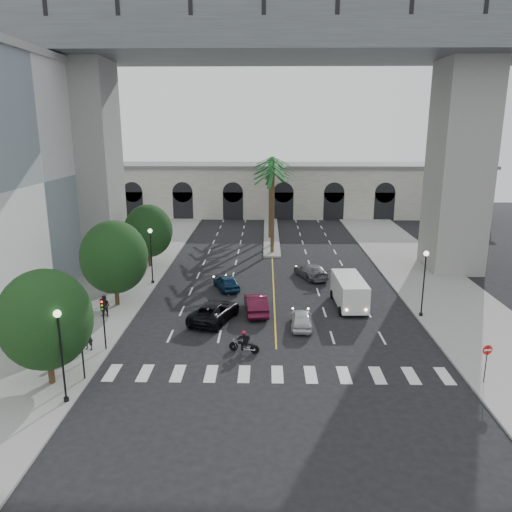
{
  "coord_description": "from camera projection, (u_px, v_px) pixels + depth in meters",
  "views": [
    {
      "loc": [
        -0.73,
        -28.73,
        14.41
      ],
      "look_at": [
        -1.44,
        6.0,
        5.41
      ],
      "focal_mm": 35.0,
      "sensor_mm": 36.0,
      "label": 1
    }
  ],
  "objects": [
    {
      "name": "car_b",
      "position": [
        256.0,
        304.0,
        39.69
      ],
      "size": [
        2.15,
        4.83,
        1.54
      ],
      "primitive_type": "imported",
      "rotation": [
        0.0,
        0.0,
        3.26
      ],
      "color": "#490E22",
      "rests_on": "ground"
    },
    {
      "name": "pedestrian_b",
      "position": [
        105.0,
        306.0,
        38.5
      ],
      "size": [
        0.94,
        0.81,
        1.69
      ],
      "primitive_type": "imported",
      "rotation": [
        0.0,
        0.0,
        -0.23
      ],
      "color": "black",
      "rests_on": "sidewalk_left"
    },
    {
      "name": "bridge",
      "position": [
        310.0,
        83.0,
        47.99
      ],
      "size": [
        75.0,
        13.0,
        26.0
      ],
      "color": "gray",
      "rests_on": "ground"
    },
    {
      "name": "motorcycle_rider",
      "position": [
        245.0,
        343.0,
        32.72
      ],
      "size": [
        2.03,
        0.79,
        1.51
      ],
      "rotation": [
        0.0,
        0.0,
        -0.3
      ],
      "color": "black",
      "rests_on": "ground"
    },
    {
      "name": "ground",
      "position": [
        277.0,
        363.0,
        31.41
      ],
      "size": [
        140.0,
        140.0,
        0.0
      ],
      "primitive_type": "plane",
      "color": "black",
      "rests_on": "ground"
    },
    {
      "name": "median",
      "position": [
        271.0,
        235.0,
        68.16
      ],
      "size": [
        2.0,
        24.0,
        0.2
      ],
      "primitive_type": "cube",
      "color": "gray",
      "rests_on": "ground"
    },
    {
      "name": "palm_a",
      "position": [
        273.0,
        176.0,
        56.22
      ],
      "size": [
        3.2,
        3.2,
        10.3
      ],
      "color": "#47331E",
      "rests_on": "ground"
    },
    {
      "name": "car_e",
      "position": [
        226.0,
        282.0,
        45.48
      ],
      "size": [
        3.0,
        4.4,
        1.39
      ],
      "primitive_type": "imported",
      "rotation": [
        0.0,
        0.0,
        3.51
      ],
      "color": "#112E4F",
      "rests_on": "ground"
    },
    {
      "name": "car_a",
      "position": [
        301.0,
        319.0,
        36.85
      ],
      "size": [
        1.7,
        3.94,
        1.32
      ],
      "primitive_type": "imported",
      "rotation": [
        0.0,
        0.0,
        3.11
      ],
      "color": "silver",
      "rests_on": "ground"
    },
    {
      "name": "street_tree_far",
      "position": [
        148.0,
        231.0,
        51.98
      ],
      "size": [
        5.04,
        5.04,
        6.68
      ],
      "color": "#382616",
      "rests_on": "ground"
    },
    {
      "name": "lamp_post_left_far",
      "position": [
        151.0,
        251.0,
        46.31
      ],
      "size": [
        0.4,
        0.4,
        5.35
      ],
      "color": "black",
      "rests_on": "ground"
    },
    {
      "name": "do_not_enter_sign",
      "position": [
        487.0,
        356.0,
        28.31
      ],
      "size": [
        0.6,
        0.15,
        2.48
      ],
      "rotation": [
        0.0,
        0.0,
        0.2
      ],
      "color": "black",
      "rests_on": "ground"
    },
    {
      "name": "palm_f",
      "position": [
        272.0,
        161.0,
        75.48
      ],
      "size": [
        3.2,
        3.2,
        10.7
      ],
      "color": "#47331E",
      "rests_on": "ground"
    },
    {
      "name": "lamp_post_right",
      "position": [
        424.0,
        278.0,
        38.12
      ],
      "size": [
        0.4,
        0.4,
        5.35
      ],
      "color": "black",
      "rests_on": "ground"
    },
    {
      "name": "traffic_signal_near",
      "position": [
        81.0,
        341.0,
        28.58
      ],
      "size": [
        0.25,
        0.18,
        3.65
      ],
      "color": "black",
      "rests_on": "ground"
    },
    {
      "name": "palm_b",
      "position": [
        273.0,
        170.0,
        60.02
      ],
      "size": [
        3.2,
        3.2,
        10.6
      ],
      "color": "#47331E",
      "rests_on": "ground"
    },
    {
      "name": "palm_d",
      "position": [
        273.0,
        163.0,
        67.7
      ],
      "size": [
        3.2,
        3.2,
        10.9
      ],
      "color": "#47331E",
      "rests_on": "ground"
    },
    {
      "name": "lamp_post_left_near",
      "position": [
        61.0,
        348.0,
        25.98
      ],
      "size": [
        0.4,
        0.4,
        5.35
      ],
      "color": "black",
      "rests_on": "ground"
    },
    {
      "name": "car_c",
      "position": [
        214.0,
        311.0,
        38.08
      ],
      "size": [
        4.11,
        5.92,
        1.5
      ],
      "primitive_type": "imported",
      "rotation": [
        0.0,
        0.0,
        2.81
      ],
      "color": "black",
      "rests_on": "ground"
    },
    {
      "name": "sidewalk_left",
      "position": [
        112.0,
        287.0,
        46.2
      ],
      "size": [
        8.0,
        100.0,
        0.15
      ],
      "primitive_type": "cube",
      "color": "gray",
      "rests_on": "ground"
    },
    {
      "name": "palm_c",
      "position": [
        270.0,
        171.0,
        64.02
      ],
      "size": [
        3.2,
        3.2,
        10.1
      ],
      "color": "#47331E",
      "rests_on": "ground"
    },
    {
      "name": "cargo_van",
      "position": [
        349.0,
        291.0,
        40.9
      ],
      "size": [
        2.49,
        5.82,
        2.45
      ],
      "rotation": [
        0.0,
        0.0,
        0.03
      ],
      "color": "silver",
      "rests_on": "ground"
    },
    {
      "name": "street_tree_mid",
      "position": [
        114.0,
        257.0,
        40.29
      ],
      "size": [
        5.44,
        5.44,
        7.21
      ],
      "color": "#382616",
      "rests_on": "ground"
    },
    {
      "name": "pedestrian_a",
      "position": [
        88.0,
        336.0,
        32.72
      ],
      "size": [
        0.79,
        0.61,
        1.93
      ],
      "primitive_type": "imported",
      "rotation": [
        0.0,
        0.0,
        -0.23
      ],
      "color": "black",
      "rests_on": "sidewalk_left"
    },
    {
      "name": "car_d",
      "position": [
        311.0,
        271.0,
        48.93
      ],
      "size": [
        3.56,
        5.23,
        1.41
      ],
      "primitive_type": "imported",
      "rotation": [
        0.0,
        0.0,
        3.51
      ],
      "color": "slate",
      "rests_on": "ground"
    },
    {
      "name": "sidewalk_right",
      "position": [
        437.0,
        289.0,
        45.61
      ],
      "size": [
        8.0,
        100.0,
        0.15
      ],
      "primitive_type": "cube",
      "color": "gray",
      "rests_on": "ground"
    },
    {
      "name": "traffic_signal_far",
      "position": [
        103.0,
        316.0,
        32.45
      ],
      "size": [
        0.25,
        0.18,
        3.65
      ],
      "color": "black",
      "rests_on": "ground"
    },
    {
      "name": "pier_building",
      "position": [
        271.0,
        189.0,
        83.57
      ],
      "size": [
        71.0,
        10.5,
        8.5
      ],
      "color": "silver",
      "rests_on": "ground"
    },
    {
      "name": "palm_e",
      "position": [
        271.0,
        164.0,
        71.69
      ],
      "size": [
        3.2,
        3.2,
        10.4
      ],
      "color": "#47331E",
      "rests_on": "ground"
    },
    {
      "name": "street_tree_near",
      "position": [
        45.0,
        319.0,
        27.75
      ],
      "size": [
        5.2,
        5.2,
        6.89
      ],
      "color": "#382616",
      "rests_on": "ground"
    }
  ]
}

